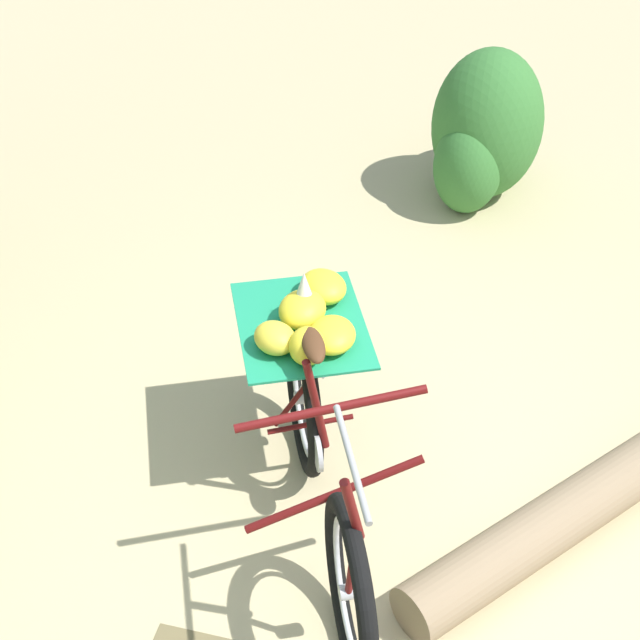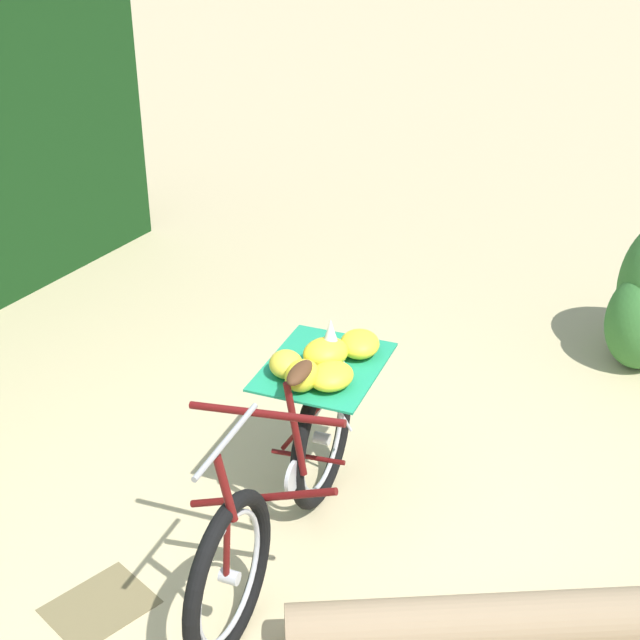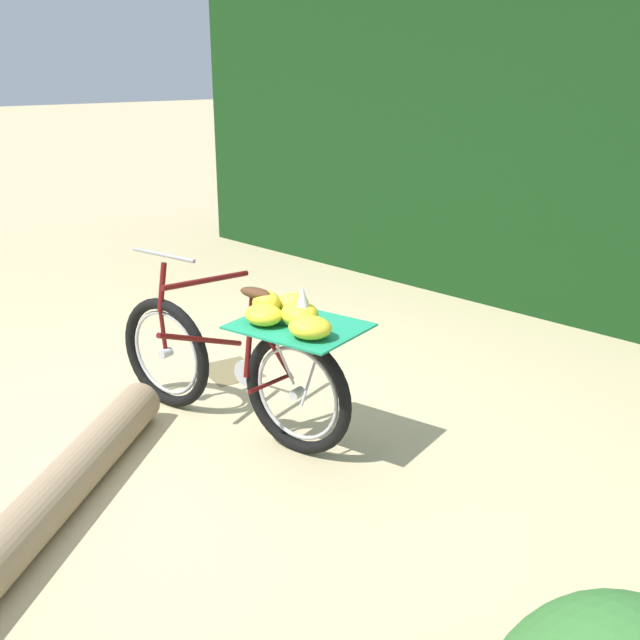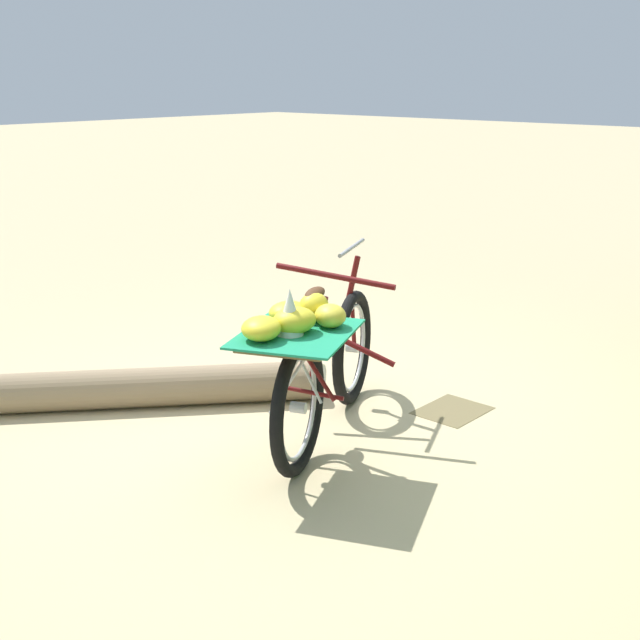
% 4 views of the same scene
% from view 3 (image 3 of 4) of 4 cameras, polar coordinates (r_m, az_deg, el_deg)
% --- Properties ---
extents(ground_plane, '(60.00, 60.00, 0.00)m').
position_cam_3_polar(ground_plane, '(4.85, -9.43, -7.67)').
color(ground_plane, '#C6B284').
extents(foliage_hedge, '(6.87, 2.69, 3.02)m').
position_cam_3_polar(foliage_hedge, '(7.38, 12.37, 13.83)').
color(foliage_hedge, '#143814').
rests_on(foliage_hedge, ground_plane).
extents(bicycle, '(1.74, 1.02, 1.03)m').
position_cam_3_polar(bicycle, '(4.47, -5.63, -2.60)').
color(bicycle, black).
rests_on(bicycle, ground_plane).
extents(fallen_log, '(1.89, 1.68, 0.25)m').
position_cam_3_polar(fallen_log, '(4.03, -19.63, -12.67)').
color(fallen_log, '#937A5B').
rests_on(fallen_log, ground_plane).
extents(leaf_litter_patch, '(0.44, 0.36, 0.01)m').
position_cam_3_polar(leaf_litter_patch, '(5.56, -6.70, -3.80)').
color(leaf_litter_patch, olive).
rests_on(leaf_litter_patch, ground_plane).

